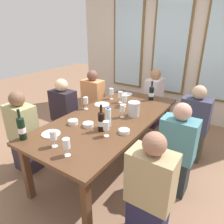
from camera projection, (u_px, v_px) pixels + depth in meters
name	position (u px, v px, depth m)	size (l,w,h in m)	color
ground_plane	(111.00, 163.00, 2.95)	(12.00, 12.00, 0.00)	#89634A
back_wall_with_windows	(171.00, 46.00, 4.04)	(4.24, 0.10, 2.90)	beige
dining_table	(110.00, 121.00, 2.69)	(1.04, 2.23, 0.74)	#553520
white_plate_0	(126.00, 94.00, 3.49)	(0.21, 0.21, 0.01)	white
white_plate_1	(102.00, 104.00, 3.05)	(0.22, 0.22, 0.01)	white
white_plate_2	(51.00, 134.00, 2.23)	(0.20, 0.20, 0.01)	white
metal_pitcher	(134.00, 109.00, 2.64)	(0.16, 0.16, 0.19)	silver
wine_bottle_0	(151.00, 93.00, 3.20)	(0.08, 0.08, 0.30)	black
wine_bottle_1	(101.00, 121.00, 2.26)	(0.08, 0.08, 0.31)	black
wine_bottle_2	(21.00, 128.00, 2.09)	(0.08, 0.08, 0.33)	black
tasting_bowl_0	(73.00, 122.00, 2.45)	(0.12, 0.12, 0.05)	white
tasting_bowl_1	(88.00, 125.00, 2.39)	(0.13, 0.13, 0.04)	white
tasting_bowl_2	(124.00, 131.00, 2.24)	(0.12, 0.12, 0.04)	white
water_bottle	(108.00, 117.00, 2.36)	(0.06, 0.06, 0.24)	white
wine_glass_0	(111.00, 92.00, 3.24)	(0.07, 0.07, 0.17)	white
wine_glass_1	(53.00, 136.00, 1.96)	(0.07, 0.07, 0.17)	white
wine_glass_2	(120.00, 95.00, 3.09)	(0.07, 0.07, 0.17)	white
wine_glass_3	(125.00, 97.00, 3.01)	(0.07, 0.07, 0.17)	white
wine_glass_4	(124.00, 99.00, 2.93)	(0.07, 0.07, 0.17)	white
wine_glass_5	(106.00, 126.00, 2.14)	(0.07, 0.07, 0.17)	white
wine_glass_6	(66.00, 144.00, 1.82)	(0.07, 0.07, 0.17)	white
wine_glass_7	(123.00, 108.00, 2.59)	(0.07, 0.07, 0.17)	white
wine_glass_8	(86.00, 101.00, 2.85)	(0.07, 0.07, 0.17)	white
seated_person_0	(64.00, 115.00, 3.21)	(0.38, 0.24, 1.11)	#2E2B3B
seated_person_1	(176.00, 152.00, 2.29)	(0.38, 0.24, 1.11)	#282F31
seated_person_2	(24.00, 134.00, 2.66)	(0.38, 0.24, 1.11)	#362D38
seated_person_3	(150.00, 194.00, 1.73)	(0.38, 0.24, 1.11)	#242242
seated_person_4	(93.00, 102.00, 3.78)	(0.38, 0.24, 1.11)	#362932
seated_person_5	(193.00, 125.00, 2.89)	(0.38, 0.24, 1.11)	#393A2C
seated_person_6	(153.00, 100.00, 3.87)	(0.24, 0.38, 1.11)	#322133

